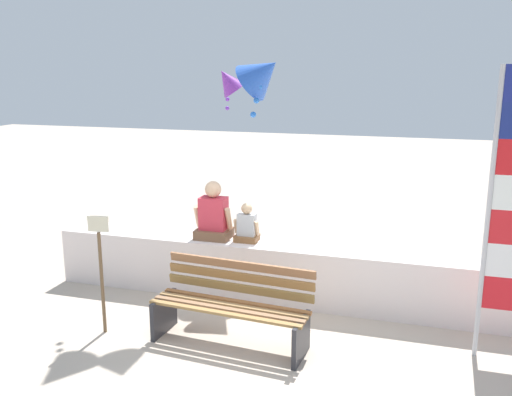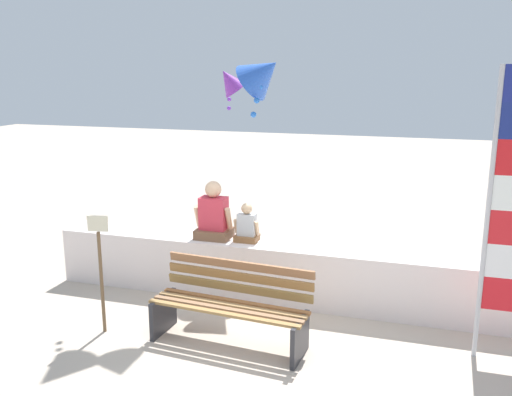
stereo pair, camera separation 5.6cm
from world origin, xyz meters
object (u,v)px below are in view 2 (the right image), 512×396
object	(u,v)px
park_bench	(231,306)
sign_post	(100,265)
person_adult	(214,216)
person_child	(247,226)
kite_purple	(230,81)
flag_banner	(505,202)
kite_blue	(263,73)

from	to	relation	value
park_bench	sign_post	bearing A→B (deg)	-171.98
person_adult	sign_post	world-z (taller)	person_adult
park_bench	person_adult	size ratio (longest dim) A/B	2.32
person_child	kite_purple	bearing A→B (deg)	112.89
flag_banner	kite_blue	xyz separation A→B (m)	(-2.97, 1.53, 1.23)
park_bench	kite_blue	size ratio (longest dim) A/B	1.91
sign_post	kite_purple	bearing A→B (deg)	92.06
flag_banner	kite_purple	bearing A→B (deg)	136.10
person_child	sign_post	world-z (taller)	sign_post
flag_banner	kite_blue	world-z (taller)	kite_blue
flag_banner	kite_purple	xyz separation A→B (m)	(-4.43, 4.26, 1.06)
park_bench	flag_banner	size ratio (longest dim) A/B	0.60
kite_purple	sign_post	size ratio (longest dim) A/B	0.64
person_child	kite_purple	world-z (taller)	kite_purple
flag_banner	kite_blue	size ratio (longest dim) A/B	3.19
kite_blue	sign_post	distance (m)	3.32
kite_purple	kite_blue	size ratio (longest dim) A/B	0.95
kite_blue	sign_post	world-z (taller)	kite_blue
person_adult	flag_banner	distance (m)	3.61
flag_banner	kite_purple	size ratio (longest dim) A/B	3.38
person_child	kite_blue	world-z (taller)	kite_blue
park_bench	person_adult	world-z (taller)	person_adult
person_adult	flag_banner	world-z (taller)	flag_banner
park_bench	kite_blue	world-z (taller)	kite_blue
person_child	sign_post	bearing A→B (deg)	-129.98
flag_banner	sign_post	size ratio (longest dim) A/B	2.17
person_adult	kite_purple	world-z (taller)	kite_purple
kite_purple	kite_blue	bearing A→B (deg)	-61.82
person_child	kite_blue	size ratio (longest dim) A/B	0.54
person_child	kite_blue	xyz separation A→B (m)	(0.02, 0.69, 1.98)
park_bench	kite_blue	xyz separation A→B (m)	(-0.22, 1.99, 2.52)
person_adult	kite_blue	bearing A→B (deg)	54.70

